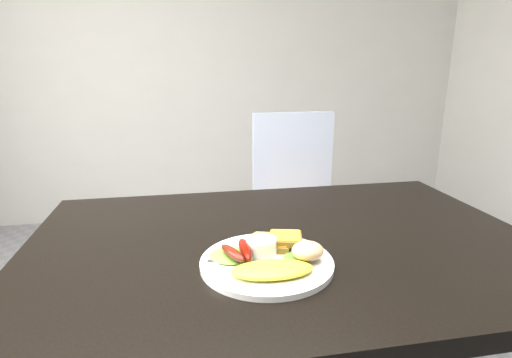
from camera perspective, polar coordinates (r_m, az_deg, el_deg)
room_back_panel at (r=3.11m, az=-6.69°, el=19.34°), size 4.00×0.04×2.70m
dining_table at (r=0.97m, az=4.04°, el=-9.57°), size 1.20×0.80×0.04m
dining_chair at (r=1.92m, az=6.56°, el=-5.66°), size 0.41×0.41×0.05m
person at (r=1.70m, az=-1.37°, el=2.71°), size 0.64×0.52×1.53m
plate at (r=0.84m, az=1.53°, el=-11.87°), size 0.27×0.27×0.01m
lettuce_left at (r=0.85m, az=-3.44°, el=-10.82°), size 0.12×0.11×0.01m
lettuce_right at (r=0.84m, az=6.07°, el=-11.07°), size 0.08×0.08×0.01m
omelette at (r=0.78m, az=2.34°, el=-12.82°), size 0.16×0.08×0.02m
sausage_a at (r=0.82m, az=-3.38°, el=-10.49°), size 0.05×0.08×0.02m
sausage_b at (r=0.83m, az=-1.58°, el=-10.02°), size 0.02×0.10×0.02m
ramekin at (r=0.85m, az=0.77°, el=-9.68°), size 0.07×0.07×0.04m
toast_a at (r=0.89m, az=2.08°, el=-9.13°), size 0.10×0.10×0.01m
toast_b at (r=0.89m, az=4.28°, el=-8.47°), size 0.08×0.08×0.01m
potato_salad at (r=0.83m, az=7.39°, el=-10.13°), size 0.08×0.08×0.04m
fork at (r=0.82m, az=-1.35°, el=-11.80°), size 0.16×0.05×0.00m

